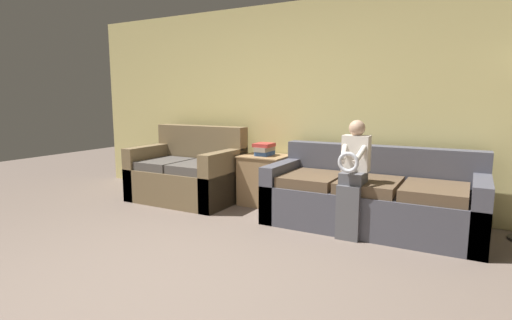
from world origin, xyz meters
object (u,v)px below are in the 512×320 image
couch_main (372,198)px  child_left_seated (353,173)px  couch_side (188,175)px  side_shelf (265,179)px  book_stack (264,149)px

couch_main → child_left_seated: size_ratio=1.89×
couch_side → side_shelf: (1.01, 0.29, -0.02)m
child_left_seated → side_shelf: (-1.32, 0.67, -0.31)m
side_shelf → book_stack: 0.39m
couch_side → side_shelf: 1.05m
couch_main → child_left_seated: bearing=-104.5°
couch_side → side_shelf: bearing=16.1°
couch_side → child_left_seated: child_left_seated is taller
book_stack → child_left_seated: bearing=-27.1°
couch_main → child_left_seated: child_left_seated is taller
couch_main → side_shelf: couch_main is taller
couch_side → book_stack: (1.00, 0.30, 0.38)m
couch_side → side_shelf: couch_side is taller
couch_main → couch_side: (-2.43, -0.02, 0.04)m
child_left_seated → couch_side: bearing=170.7°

